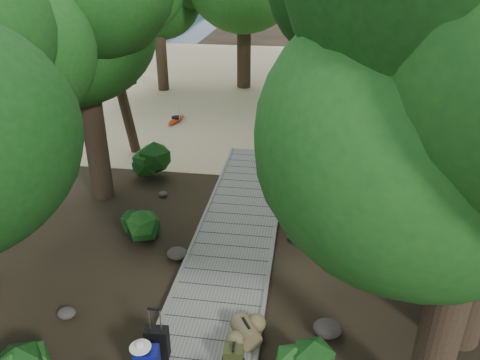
% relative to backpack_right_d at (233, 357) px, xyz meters
% --- Properties ---
extents(ground, '(120.00, 120.00, 0.00)m').
position_rel_backpack_right_d_xyz_m(ground, '(-0.61, 2.58, -0.37)').
color(ground, '#302618').
rests_on(ground, ground).
extents(sand_beach, '(40.00, 22.00, 0.02)m').
position_rel_backpack_right_d_xyz_m(sand_beach, '(-0.61, 18.58, -0.36)').
color(sand_beach, '#D0B88C').
rests_on(sand_beach, ground).
extents(boardwalk, '(2.00, 12.00, 0.12)m').
position_rel_backpack_right_d_xyz_m(boardwalk, '(-0.61, 3.58, -0.31)').
color(boardwalk, gray).
rests_on(boardwalk, ground).
extents(backpack_right_d, '(0.35, 0.26, 0.50)m').
position_rel_backpack_right_d_xyz_m(backpack_right_d, '(0.00, 0.00, 0.00)').
color(backpack_right_d, '#363615').
rests_on(backpack_right_d, boardwalk).
extents(duffel_right_khaki, '(0.63, 0.70, 0.39)m').
position_rel_backpack_right_d_xyz_m(duffel_right_khaki, '(0.12, 0.66, -0.06)').
color(duffel_right_khaki, olive).
rests_on(duffel_right_khaki, boardwalk).
extents(suitcase_on_boardwalk, '(0.41, 0.24, 0.61)m').
position_rel_backpack_right_d_xyz_m(suitcase_on_boardwalk, '(-1.34, 0.08, 0.06)').
color(suitcase_on_boardwalk, black).
rests_on(suitcase_on_boardwalk, boardwalk).
extents(lone_suitcase_on_sand, '(0.42, 0.27, 0.62)m').
position_rel_backpack_right_d_xyz_m(lone_suitcase_on_sand, '(-0.17, 10.64, -0.04)').
color(lone_suitcase_on_sand, black).
rests_on(lone_suitcase_on_sand, sand_beach).
extents(hat_white, '(0.35, 0.35, 0.12)m').
position_rel_backpack_right_d_xyz_m(hat_white, '(-1.42, -0.45, 0.53)').
color(hat_white, silver).
rests_on(hat_white, backpack_left_c).
extents(kayak, '(1.09, 2.89, 0.28)m').
position_rel_backpack_right_d_xyz_m(kayak, '(-4.41, 12.32, -0.21)').
color(kayak, red).
rests_on(kayak, sand_beach).
extents(sun_lounger, '(0.83, 1.82, 0.57)m').
position_rel_backpack_right_d_xyz_m(sun_lounger, '(2.91, 12.42, -0.07)').
color(sun_lounger, silver).
rests_on(sun_lounger, sand_beach).
extents(tree_right_a, '(4.94, 4.94, 8.24)m').
position_rel_backpack_right_d_xyz_m(tree_right_a, '(3.00, -0.32, 3.75)').
color(tree_right_a, black).
rests_on(tree_right_a, ground).
extents(tree_right_c, '(5.71, 5.71, 9.88)m').
position_rel_backpack_right_d_xyz_m(tree_right_c, '(3.01, 4.43, 4.57)').
color(tree_right_c, black).
rests_on(tree_right_c, ground).
extents(tree_right_e, '(4.68, 4.68, 8.42)m').
position_rel_backpack_right_d_xyz_m(tree_right_e, '(3.32, 9.15, 3.84)').
color(tree_right_e, black).
rests_on(tree_right_e, ground).
extents(tree_right_f, '(4.94, 4.94, 8.81)m').
position_rel_backpack_right_d_xyz_m(tree_right_f, '(5.86, 11.55, 4.04)').
color(tree_right_f, black).
rests_on(tree_right_f, ground).
extents(tree_left_c, '(5.01, 5.01, 8.72)m').
position_rel_backpack_right_d_xyz_m(tree_left_c, '(-4.79, 5.77, 3.99)').
color(tree_left_c, black).
rests_on(tree_left_c, ground).
extents(tree_back_d, '(4.68, 4.68, 7.80)m').
position_rel_backpack_right_d_xyz_m(tree_back_d, '(-6.36, 17.03, 3.53)').
color(tree_back_d, black).
rests_on(tree_back_d, ground).
extents(palm_right_a, '(4.93, 4.93, 8.41)m').
position_rel_backpack_right_d_xyz_m(palm_right_a, '(2.03, 9.04, 3.83)').
color(palm_right_a, '#113A10').
rests_on(palm_right_a, ground).
extents(palm_right_b, '(3.99, 3.99, 7.71)m').
position_rel_backpack_right_d_xyz_m(palm_right_b, '(4.24, 13.93, 3.49)').
color(palm_right_b, '#113A10').
rests_on(palm_right_b, ground).
extents(palm_right_c, '(3.88, 3.88, 6.17)m').
position_rel_backpack_right_d_xyz_m(palm_right_c, '(1.99, 14.98, 2.72)').
color(palm_right_c, '#113A10').
rests_on(palm_right_c, ground).
extents(palm_left_a, '(4.66, 4.66, 7.41)m').
position_rel_backpack_right_d_xyz_m(palm_left_a, '(-5.25, 9.00, 3.33)').
color(palm_left_a, '#113A10').
rests_on(palm_left_a, ground).
extents(rock_left_b, '(0.36, 0.32, 0.20)m').
position_rel_backpack_right_d_xyz_m(rock_left_b, '(-3.45, 0.86, -0.27)').
color(rock_left_b, '#4C473F').
rests_on(rock_left_b, ground).
extents(rock_left_c, '(0.48, 0.43, 0.26)m').
position_rel_backpack_right_d_xyz_m(rock_left_c, '(-1.83, 3.07, -0.24)').
color(rock_left_c, '#4C473F').
rests_on(rock_left_c, ground).
extents(rock_left_d, '(0.26, 0.24, 0.15)m').
position_rel_backpack_right_d_xyz_m(rock_left_d, '(-3.05, 5.97, -0.30)').
color(rock_left_d, '#4C473F').
rests_on(rock_left_d, ground).
extents(rock_right_b, '(0.53, 0.48, 0.29)m').
position_rel_backpack_right_d_xyz_m(rock_right_b, '(1.59, 1.14, -0.22)').
color(rock_right_b, '#4C473F').
rests_on(rock_right_b, ground).
extents(rock_right_c, '(0.35, 0.31, 0.19)m').
position_rel_backpack_right_d_xyz_m(rock_right_c, '(0.81, 4.26, -0.28)').
color(rock_right_c, '#4C473F').
rests_on(rock_right_c, ground).
extents(rock_right_d, '(0.64, 0.57, 0.35)m').
position_rel_backpack_right_d_xyz_m(rock_right_d, '(2.19, 7.06, -0.20)').
color(rock_right_d, '#4C473F').
rests_on(rock_right_d, ground).
extents(shrub_left_b, '(0.97, 0.97, 0.87)m').
position_rel_backpack_right_d_xyz_m(shrub_left_b, '(-2.98, 3.70, 0.07)').
color(shrub_left_b, '#164C17').
rests_on(shrub_left_b, ground).
extents(shrub_left_c, '(1.17, 1.17, 1.05)m').
position_rel_backpack_right_d_xyz_m(shrub_left_c, '(-3.75, 7.04, 0.15)').
color(shrub_left_c, '#164C17').
rests_on(shrub_left_c, ground).
extents(shrub_right_b, '(1.22, 1.22, 1.10)m').
position_rel_backpack_right_d_xyz_m(shrub_right_b, '(1.83, 4.11, 0.18)').
color(shrub_right_b, '#164C17').
rests_on(shrub_right_b, ground).
extents(shrub_right_c, '(0.77, 0.77, 0.69)m').
position_rel_backpack_right_d_xyz_m(shrub_right_c, '(1.55, 7.67, -0.03)').
color(shrub_right_c, '#164C17').
rests_on(shrub_right_c, ground).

